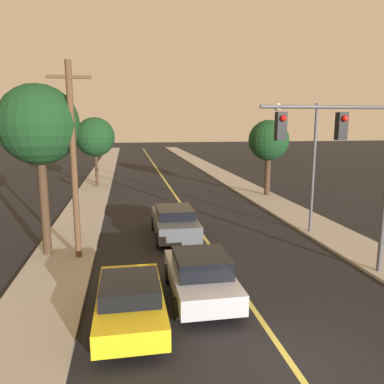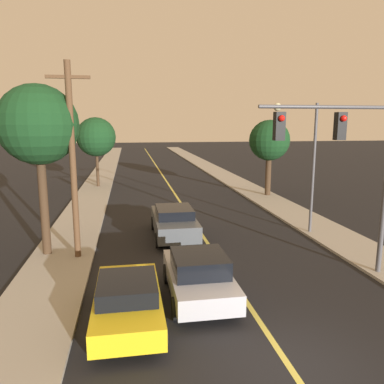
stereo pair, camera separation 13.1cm
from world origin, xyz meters
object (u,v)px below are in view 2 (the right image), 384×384
Objects in this scene: car_near_lane_second at (174,221)px; traffic_signal_mast at (348,152)px; utility_pole_left at (73,158)px; tree_right_near at (269,141)px; car_near_lane_front at (199,275)px; streetlamp_right at (303,149)px; tree_left_far at (96,137)px; tree_left_near at (38,126)px; car_outer_lane_front at (128,299)px.

traffic_signal_mast is (5.16, -5.66, 3.63)m from car_near_lane_second.
utility_pole_left reaches higher than tree_right_near.
tree_right_near reaches higher than car_near_lane_front.
streetlamp_right is 0.82× the size of utility_pole_left.
utility_pole_left reaches higher than tree_left_far.
tree_left_near is at bearing -92.69° from tree_left_far.
streetlamp_right is at bearing 9.52° from utility_pole_left.
tree_left_far is 14.08m from tree_right_near.
car_near_lane_second is at bearing 28.64° from utility_pole_left.
tree_left_near is (-1.29, 0.58, 1.22)m from utility_pole_left.
streetlamp_right is (6.07, -0.55, 3.40)m from car_near_lane_second.
streetlamp_right reaches higher than traffic_signal_mast.
tree_left_far reaches higher than car_near_lane_front.
car_near_lane_second is at bearing 73.96° from car_outer_lane_front.
car_near_lane_front is 0.87× the size of car_near_lane_second.
tree_right_near is at bearing 62.18° from car_near_lane_front.
streetlamp_right is 11.61m from tree_left_near.
car_near_lane_second is 0.77× the size of traffic_signal_mast.
car_outer_lane_front is at bearing -83.70° from tree_left_far.
tree_right_near is at bearing 78.15° from streetlamp_right.
utility_pole_left is at bearing -137.58° from tree_right_near.
utility_pole_left is 17.24m from tree_left_far.
car_outer_lane_front is 0.66× the size of streetlamp_right.
car_near_lane_front reaches higher than car_outer_lane_front.
tree_left_near reaches higher than car_near_lane_front.
utility_pole_left reaches higher than streetlamp_right.
tree_left_near is at bearing 119.18° from car_outer_lane_front.
tree_left_far reaches higher than tree_right_near.
car_near_lane_second is (-0.00, 6.38, 0.04)m from car_near_lane_front.
tree_right_near is (10.22, 16.42, 3.41)m from car_outer_lane_front.
traffic_signal_mast is 1.09× the size of tree_right_near.
utility_pole_left reaches higher than car_near_lane_second.
tree_left_far is at bearing 91.68° from utility_pole_left.
car_outer_lane_front is at bearing -165.63° from traffic_signal_mast.
car_near_lane_front is at bearing -136.18° from streetlamp_right.
traffic_signal_mast is at bearing 14.37° from car_outer_lane_front.
utility_pole_left is 1.31× the size of tree_left_far.
tree_left_near reaches higher than car_outer_lane_front.
tree_left_far is 1.04× the size of tree_right_near.
traffic_signal_mast is at bearing -100.14° from streetlamp_right.
tree_left_far is (-2.48, 22.50, 3.55)m from car_outer_lane_front.
car_near_lane_front is at bearing 28.07° from car_outer_lane_front.
car_near_lane_second is 0.68× the size of tree_left_near.
car_outer_lane_front is 19.64m from tree_right_near.
tree_left_far is at bearing 107.26° from car_near_lane_second.
tree_left_far is at bearing 154.43° from tree_right_near.
tree_right_near is (1.98, 9.44, -0.09)m from streetlamp_right.
streetlamp_right is at bearing 79.86° from traffic_signal_mast.
car_near_lane_second is 16.04m from tree_left_far.
tree_left_near is 1.23× the size of tree_right_near.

